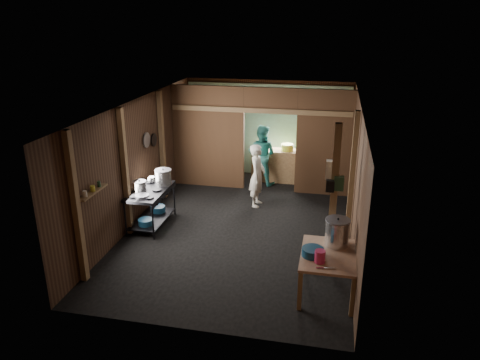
% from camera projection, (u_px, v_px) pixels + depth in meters
% --- Properties ---
extents(floor, '(4.50, 7.00, 0.00)m').
position_uv_depth(floor, '(242.00, 225.00, 9.72)').
color(floor, black).
rests_on(floor, ground).
extents(ceiling, '(4.50, 7.00, 0.00)m').
position_uv_depth(ceiling, '(242.00, 104.00, 8.83)').
color(ceiling, black).
rests_on(ceiling, ground).
extents(wall_back, '(4.50, 0.00, 2.60)m').
position_uv_depth(wall_back, '(268.00, 128.00, 12.49)').
color(wall_back, '#442D1D').
rests_on(wall_back, ground).
extents(wall_front, '(4.50, 0.00, 2.60)m').
position_uv_depth(wall_front, '(189.00, 249.00, 6.06)').
color(wall_front, '#442D1D').
rests_on(wall_front, ground).
extents(wall_left, '(0.00, 7.00, 2.60)m').
position_uv_depth(wall_left, '(139.00, 161.00, 9.71)').
color(wall_left, '#442D1D').
rests_on(wall_left, ground).
extents(wall_right, '(0.00, 7.00, 2.60)m').
position_uv_depth(wall_right, '(356.00, 175.00, 8.84)').
color(wall_right, '#442D1D').
rests_on(wall_right, ground).
extents(partition_left, '(1.85, 0.10, 2.60)m').
position_uv_depth(partition_left, '(208.00, 137.00, 11.55)').
color(partition_left, brown).
rests_on(partition_left, floor).
extents(partition_right, '(1.35, 0.10, 2.60)m').
position_uv_depth(partition_right, '(324.00, 143.00, 11.00)').
color(partition_right, brown).
rests_on(partition_right, floor).
extents(partition_header, '(1.30, 0.10, 0.60)m').
position_uv_depth(partition_header, '(271.00, 100.00, 10.91)').
color(partition_header, brown).
rests_on(partition_header, wall_back).
extents(turquoise_panel, '(4.40, 0.06, 2.50)m').
position_uv_depth(turquoise_panel, '(267.00, 130.00, 12.46)').
color(turquoise_panel, '#7CBAB4').
rests_on(turquoise_panel, wall_back).
extents(back_counter, '(1.20, 0.50, 0.85)m').
position_uv_depth(back_counter, '(275.00, 165.00, 12.23)').
color(back_counter, olive).
rests_on(back_counter, floor).
extents(wall_clock, '(0.20, 0.03, 0.20)m').
position_uv_depth(wall_clock, '(277.00, 107.00, 12.15)').
color(wall_clock, beige).
rests_on(wall_clock, wall_back).
extents(post_left_a, '(0.10, 0.12, 2.60)m').
position_uv_depth(post_left_a, '(76.00, 209.00, 7.30)').
color(post_left_a, olive).
rests_on(post_left_a, floor).
extents(post_left_b, '(0.10, 0.12, 2.60)m').
position_uv_depth(post_left_b, '(125.00, 173.00, 8.96)').
color(post_left_b, olive).
rests_on(post_left_b, floor).
extents(post_left_c, '(0.10, 0.12, 2.60)m').
position_uv_depth(post_left_c, '(162.00, 146.00, 10.80)').
color(post_left_c, olive).
rests_on(post_left_c, floor).
extents(post_right, '(0.10, 0.12, 2.60)m').
position_uv_depth(post_right, '(352.00, 178.00, 8.67)').
color(post_right, olive).
rests_on(post_right, floor).
extents(post_free, '(0.12, 0.12, 2.60)m').
position_uv_depth(post_free, '(333.00, 198.00, 7.72)').
color(post_free, olive).
rests_on(post_free, floor).
extents(cross_beam, '(4.40, 0.12, 0.12)m').
position_uv_depth(cross_beam, '(260.00, 110.00, 11.00)').
color(cross_beam, olive).
rests_on(cross_beam, wall_left).
extents(pan_lid_big, '(0.03, 0.34, 0.34)m').
position_uv_depth(pan_lid_big, '(147.00, 140.00, 9.95)').
color(pan_lid_big, gray).
rests_on(pan_lid_big, wall_left).
extents(pan_lid_small, '(0.03, 0.30, 0.30)m').
position_uv_depth(pan_lid_small, '(154.00, 140.00, 10.35)').
color(pan_lid_small, black).
rests_on(pan_lid_small, wall_left).
extents(wall_shelf, '(0.14, 0.80, 0.03)m').
position_uv_depth(wall_shelf, '(93.00, 192.00, 7.72)').
color(wall_shelf, olive).
rests_on(wall_shelf, wall_left).
extents(jar_white, '(0.07, 0.07, 0.10)m').
position_uv_depth(jar_white, '(85.00, 194.00, 7.47)').
color(jar_white, beige).
rests_on(jar_white, wall_shelf).
extents(jar_yellow, '(0.08, 0.08, 0.10)m').
position_uv_depth(jar_yellow, '(93.00, 188.00, 7.70)').
color(jar_yellow, gold).
rests_on(jar_yellow, wall_shelf).
extents(jar_green, '(0.06, 0.06, 0.10)m').
position_uv_depth(jar_green, '(99.00, 184.00, 7.90)').
color(jar_green, '#22452A').
rests_on(jar_green, wall_shelf).
extents(bag_white, '(0.22, 0.15, 0.32)m').
position_uv_depth(bag_white, '(333.00, 170.00, 7.64)').
color(bag_white, beige).
rests_on(bag_white, post_free).
extents(bag_green, '(0.16, 0.12, 0.24)m').
position_uv_depth(bag_green, '(339.00, 183.00, 7.55)').
color(bag_green, '#22452A').
rests_on(bag_green, post_free).
extents(bag_black, '(0.14, 0.10, 0.20)m').
position_uv_depth(bag_black, '(330.00, 186.00, 7.58)').
color(bag_black, black).
rests_on(bag_black, post_free).
extents(gas_range, '(0.70, 1.36, 0.80)m').
position_uv_depth(gas_range, '(151.00, 208.00, 9.60)').
color(gas_range, black).
rests_on(gas_range, floor).
extents(prep_table, '(0.86, 1.18, 0.70)m').
position_uv_depth(prep_table, '(327.00, 273.00, 7.27)').
color(prep_table, tan).
rests_on(prep_table, floor).
extents(stove_pot_large, '(0.37, 0.37, 0.36)m').
position_uv_depth(stove_pot_large, '(163.00, 178.00, 9.71)').
color(stove_pot_large, silver).
rests_on(stove_pot_large, gas_range).
extents(stove_pot_med, '(0.34, 0.34, 0.24)m').
position_uv_depth(stove_pot_med, '(140.00, 187.00, 9.37)').
color(stove_pot_med, silver).
rests_on(stove_pot_med, gas_range).
extents(stove_saucepan, '(0.22, 0.22, 0.10)m').
position_uv_depth(stove_saucepan, '(151.00, 179.00, 9.93)').
color(stove_saucepan, silver).
rests_on(stove_saucepan, gas_range).
extents(frying_pan, '(0.29, 0.51, 0.07)m').
position_uv_depth(frying_pan, '(142.00, 196.00, 9.09)').
color(frying_pan, gray).
rests_on(frying_pan, gas_range).
extents(blue_tub_front, '(0.30, 0.30, 0.12)m').
position_uv_depth(blue_tub_front, '(146.00, 222.00, 9.37)').
color(blue_tub_front, navy).
rests_on(blue_tub_front, gas_range).
extents(blue_tub_back, '(0.32, 0.32, 0.13)m').
position_uv_depth(blue_tub_back, '(158.00, 209.00, 9.99)').
color(blue_tub_back, navy).
rests_on(blue_tub_back, gas_range).
extents(stock_pot, '(0.50, 0.50, 0.47)m').
position_uv_depth(stock_pot, '(337.00, 233.00, 7.36)').
color(stock_pot, silver).
rests_on(stock_pot, prep_table).
extents(wash_basin, '(0.44, 0.44, 0.13)m').
position_uv_depth(wash_basin, '(313.00, 252.00, 7.08)').
color(wash_basin, navy).
rests_on(wash_basin, prep_table).
extents(pink_bucket, '(0.20, 0.20, 0.20)m').
position_uv_depth(pink_bucket, '(320.00, 256.00, 6.88)').
color(pink_bucket, '#C72858').
rests_on(pink_bucket, prep_table).
extents(knife, '(0.30, 0.09, 0.01)m').
position_uv_depth(knife, '(326.00, 268.00, 6.74)').
color(knife, silver).
rests_on(knife, prep_table).
extents(yellow_tub, '(0.32, 0.32, 0.18)m').
position_uv_depth(yellow_tub, '(287.00, 147.00, 12.00)').
color(yellow_tub, gold).
rests_on(yellow_tub, back_counter).
extents(cook, '(0.38, 0.56, 1.48)m').
position_uv_depth(cook, '(257.00, 175.00, 10.50)').
color(cook, white).
rests_on(cook, floor).
extents(worker_back, '(0.88, 0.75, 1.58)m').
position_uv_depth(worker_back, '(261.00, 155.00, 11.86)').
color(worker_back, teal).
rests_on(worker_back, floor).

